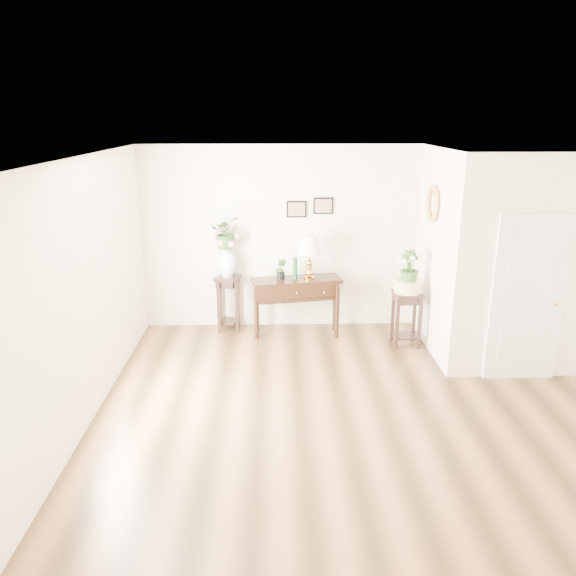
{
  "coord_description": "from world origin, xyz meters",
  "views": [
    {
      "loc": [
        -0.99,
        -5.65,
        3.2
      ],
      "look_at": [
        -0.81,
        1.3,
        1.05
      ],
      "focal_mm": 35.0,
      "sensor_mm": 36.0,
      "label": 1
    }
  ],
  "objects_px": {
    "plant_stand_b": "(406,318)",
    "console_table": "(296,307)",
    "table_lamp": "(310,256)",
    "plant_stand_a": "(228,303)"
  },
  "relations": [
    {
      "from": "plant_stand_b",
      "to": "console_table",
      "type": "bearing_deg",
      "value": 164.28
    },
    {
      "from": "console_table",
      "to": "plant_stand_a",
      "type": "distance_m",
      "value": 1.06
    },
    {
      "from": "console_table",
      "to": "plant_stand_a",
      "type": "relative_size",
      "value": 1.53
    },
    {
      "from": "plant_stand_a",
      "to": "plant_stand_b",
      "type": "height_order",
      "value": "plant_stand_a"
    },
    {
      "from": "console_table",
      "to": "plant_stand_b",
      "type": "bearing_deg",
      "value": -25.66
    },
    {
      "from": "table_lamp",
      "to": "plant_stand_a",
      "type": "distance_m",
      "value": 1.48
    },
    {
      "from": "console_table",
      "to": "plant_stand_b",
      "type": "height_order",
      "value": "console_table"
    },
    {
      "from": "console_table",
      "to": "table_lamp",
      "type": "bearing_deg",
      "value": -9.94
    },
    {
      "from": "table_lamp",
      "to": "console_table",
      "type": "bearing_deg",
      "value": 180.0
    },
    {
      "from": "console_table",
      "to": "plant_stand_a",
      "type": "xyz_separation_m",
      "value": [
        -1.04,
        0.21,
        -0.01
      ]
    }
  ]
}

